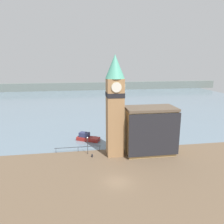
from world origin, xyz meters
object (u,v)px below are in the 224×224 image
object	(u,v)px
pier_building	(150,130)
boat_near	(87,138)
clock_tower	(115,104)
lamp_post	(87,142)
mooring_bollard_near	(92,155)

from	to	relation	value
pier_building	boat_near	distance (m)	16.49
clock_tower	pier_building	size ratio (longest dim) A/B	1.96
clock_tower	pier_building	xyz separation A→B (m)	(7.39, -0.42, -5.85)
clock_tower	boat_near	xyz separation A→B (m)	(-5.38, 9.09, -10.14)
pier_building	lamp_post	xyz separation A→B (m)	(-13.01, 1.36, -2.33)
pier_building	boat_near	world-z (taller)	pier_building
mooring_bollard_near	lamp_post	distance (m)	2.94
clock_tower	boat_near	distance (m)	14.64
clock_tower	lamp_post	distance (m)	9.97
mooring_bollard_near	clock_tower	bearing A→B (deg)	8.15
clock_tower	pier_building	bearing A→B (deg)	-3.24
boat_near	mooring_bollard_near	size ratio (longest dim) A/B	9.08
boat_near	mooring_bollard_near	world-z (taller)	boat_near
pier_building	mooring_bollard_near	xyz separation A→B (m)	(-12.20, -0.27, -4.64)
boat_near	mooring_bollard_near	distance (m)	9.80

